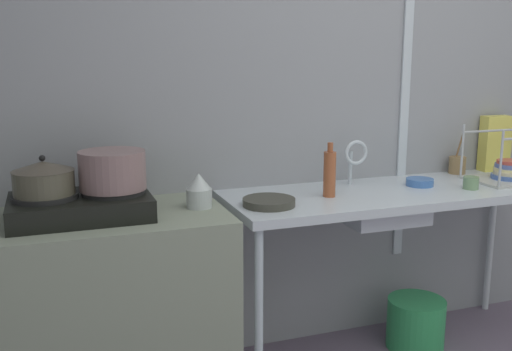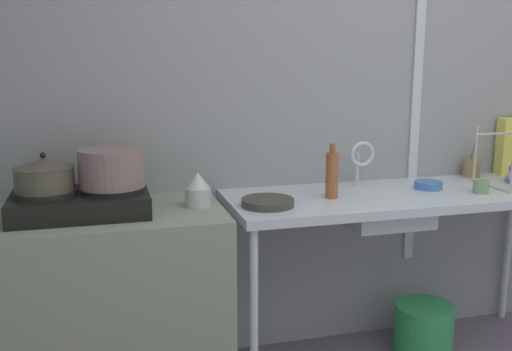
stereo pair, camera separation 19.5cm
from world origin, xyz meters
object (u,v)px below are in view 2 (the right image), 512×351
at_px(cup_by_rack, 481,187).
at_px(frying_pan, 268,202).
at_px(percolator, 198,190).
at_px(sink_basin, 382,208).
at_px(pot_on_right_burner, 112,168).
at_px(utensil_jar, 472,168).
at_px(small_bowl_on_drainboard, 428,185).
at_px(bottle_by_sink, 332,174).
at_px(faucet, 361,157).
at_px(pot_on_left_burner, 44,174).
at_px(stove, 80,202).
at_px(bucket_on_floor, 423,329).
at_px(cereal_box, 512,146).

bearing_deg(cup_by_rack, frying_pan, 178.23).
height_order(percolator, sink_basin, percolator).
bearing_deg(pot_on_right_burner, utensil_jar, 6.84).
height_order(pot_on_right_burner, utensil_jar, pot_on_right_burner).
distance_m(small_bowl_on_drainboard, bottle_by_sink, 0.53).
distance_m(pot_on_right_burner, faucet, 1.19).
bearing_deg(pot_on_left_burner, stove, 0.00).
distance_m(pot_on_right_burner, sink_basin, 1.24).
distance_m(frying_pan, utensil_jar, 1.25).
xyz_separation_m(faucet, small_bowl_on_drainboard, (0.31, -0.11, -0.13)).
distance_m(stove, bucket_on_floor, 1.79).
bearing_deg(small_bowl_on_drainboard, pot_on_right_burner, -178.67).
bearing_deg(stove, sink_basin, -0.99).
distance_m(percolator, faucet, 0.84).
relative_size(frying_pan, bottle_by_sink, 0.91).
height_order(sink_basin, bucket_on_floor, sink_basin).
xyz_separation_m(sink_basin, cereal_box, (0.90, 0.25, 0.22)).
bearing_deg(pot_on_right_burner, bucket_on_floor, -0.12).
distance_m(stove, sink_basin, 1.34).
bearing_deg(small_bowl_on_drainboard, pot_on_left_burner, -178.87).
bearing_deg(pot_on_left_burner, utensil_jar, 6.01).
bearing_deg(cereal_box, bucket_on_floor, -155.08).
bearing_deg(frying_pan, cereal_box, 11.79).
height_order(pot_on_right_burner, bottle_by_sink, pot_on_right_burner).
bearing_deg(faucet, pot_on_right_burner, -172.99).
height_order(pot_on_right_burner, percolator, pot_on_right_burner).
height_order(frying_pan, cereal_box, cereal_box).
height_order(percolator, cup_by_rack, percolator).
height_order(sink_basin, bottle_by_sink, bottle_by_sink).
distance_m(faucet, bucket_on_floor, 0.93).
relative_size(pot_on_left_burner, small_bowl_on_drainboard, 1.74).
bearing_deg(percolator, frying_pan, -14.55).
bearing_deg(frying_pan, bottle_by_sink, 11.14).
relative_size(faucet, small_bowl_on_drainboard, 1.70).
height_order(stove, cereal_box, cereal_box).
distance_m(cereal_box, utensil_jar, 0.27).
distance_m(bottle_by_sink, bucket_on_floor, 0.98).
xyz_separation_m(faucet, frying_pan, (-0.54, -0.22, -0.13)).
height_order(pot_on_left_burner, percolator, pot_on_left_burner).
bearing_deg(pot_on_left_burner, cup_by_rack, -3.25).
distance_m(pot_on_left_burner, bucket_on_floor, 1.96).
distance_m(stove, cup_by_rack, 1.81).
relative_size(cereal_box, bucket_on_floor, 1.04).
xyz_separation_m(pot_on_right_burner, bottle_by_sink, (0.96, -0.01, -0.08)).
distance_m(stove, frying_pan, 0.77).
relative_size(sink_basin, bucket_on_floor, 1.27).
relative_size(cup_by_rack, utensil_jar, 0.32).
distance_m(faucet, cereal_box, 0.93).
height_order(frying_pan, bottle_by_sink, bottle_by_sink).
bearing_deg(cereal_box, pot_on_right_burner, -169.27).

